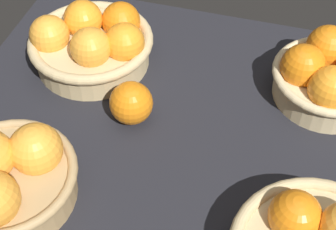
% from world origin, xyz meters
% --- Properties ---
extents(market_tray, '(0.84, 0.72, 0.03)m').
position_xyz_m(market_tray, '(0.00, 0.00, 0.01)').
color(market_tray, black).
rests_on(market_tray, ground).
extents(basket_near_left, '(0.21, 0.21, 0.11)m').
position_xyz_m(basket_near_left, '(-0.23, -0.17, 0.08)').
color(basket_near_left, '#D3BC8C').
rests_on(basket_near_left, market_tray).
extents(basket_far_right, '(0.21, 0.21, 0.12)m').
position_xyz_m(basket_far_right, '(0.22, 0.19, 0.08)').
color(basket_far_right, tan).
rests_on(basket_far_right, market_tray).
extents(basket_near_right, '(0.24, 0.24, 0.11)m').
position_xyz_m(basket_near_right, '(0.22, -0.14, 0.08)').
color(basket_near_right, tan).
rests_on(basket_near_right, market_tray).
extents(loose_orange_front_gap, '(0.08, 0.08, 0.08)m').
position_xyz_m(loose_orange_front_gap, '(0.10, -0.02, 0.07)').
color(loose_orange_front_gap, orange).
rests_on(loose_orange_front_gap, market_tray).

